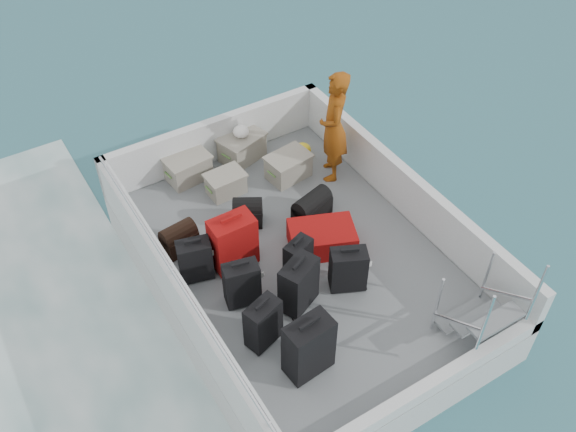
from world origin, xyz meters
name	(u,v)px	position (x,y,z in m)	size (l,w,h in m)	color
ground	(299,286)	(0.00, 0.00, 0.00)	(160.00, 160.00, 0.00)	#1B4E60
ferry_hull	(299,272)	(0.00, 0.00, 0.30)	(3.60, 5.00, 0.60)	silver
deck	(300,257)	(0.00, 0.00, 0.61)	(3.30, 4.70, 0.02)	slate
deck_fittings	(336,242)	(0.35, -0.32, 0.99)	(3.60, 5.00, 0.90)	silver
suitcase_0	(263,324)	(-1.07, -0.91, 0.95)	(0.42, 0.24, 0.65)	black
suitcase_1	(242,284)	(-1.00, -0.27, 0.94)	(0.43, 0.24, 0.64)	black
suitcase_2	(195,261)	(-1.30, 0.39, 0.92)	(0.42, 0.25, 0.60)	black
suitcase_3	(309,348)	(-0.83, -1.49, 1.02)	(0.53, 0.31, 0.80)	black
suitcase_4	(299,285)	(-0.44, -0.66, 0.98)	(0.49, 0.29, 0.72)	black
suitcase_5	(233,243)	(-0.79, 0.34, 1.01)	(0.56, 0.34, 0.77)	maroon
suitcase_6	(348,270)	(0.23, -0.74, 0.93)	(0.45, 0.26, 0.62)	black
suitcase_7	(298,258)	(-0.16, -0.21, 0.88)	(0.37, 0.21, 0.52)	black
suitcase_8	(322,238)	(0.34, -0.01, 0.79)	(0.57, 0.86, 0.34)	maroon
duffel_0	(180,240)	(-1.28, 0.95, 0.78)	(0.45, 0.30, 0.32)	black
duffel_1	(248,214)	(-0.27, 0.92, 0.78)	(0.40, 0.30, 0.32)	black
duffel_2	(312,209)	(0.54, 0.54, 0.78)	(0.55, 0.30, 0.32)	black
crate_0	(188,168)	(-0.57, 2.20, 0.81)	(0.61, 0.42, 0.37)	gray
crate_1	(226,184)	(-0.24, 1.62, 0.78)	(0.51, 0.36, 0.31)	gray
crate_2	(242,148)	(0.34, 2.20, 0.81)	(0.64, 0.44, 0.39)	gray
crate_3	(288,167)	(0.72, 1.45, 0.80)	(0.60, 0.41, 0.36)	gray
yellow_bag	(302,150)	(1.16, 1.76, 0.73)	(0.28, 0.26, 0.22)	yellow
white_bag	(241,133)	(0.34, 2.20, 1.10)	(0.24, 0.24, 0.18)	white
passenger	(334,127)	(1.30, 1.17, 1.48)	(0.64, 0.41, 1.73)	#C35C12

